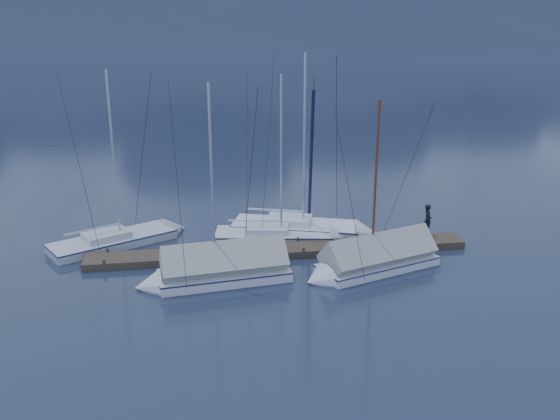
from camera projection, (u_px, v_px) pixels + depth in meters
The scene contains 9 objects.
ground at pixel (287, 271), 26.26m from camera, with size 1000.00×1000.00×0.00m, color #161F31.
dock at pixel (280, 252), 28.11m from camera, with size 18.00×1.50×0.54m.
mooring_posts at pixel (270, 248), 27.96m from camera, with size 15.12×1.52×0.35m.
sailboat_open_left at pixel (130, 238), 29.72m from camera, with size 7.13×5.10×9.32m.
sailboat_open_mid at pixel (291, 237), 29.96m from camera, with size 7.06×3.23×9.04m.
sailboat_open_right at pixel (313, 230), 30.95m from camera, with size 7.88×4.50×10.05m.
sailboat_covered_near at pixel (369, 262), 26.12m from camera, with size 6.72×3.91×8.36m.
sailboat_covered_far at pixel (212, 272), 25.01m from camera, with size 6.71×2.90×9.16m.
person at pixel (428, 220), 29.37m from camera, with size 0.59×0.39×1.62m, color black.
Camera 1 is at (-4.21, -23.86, 10.50)m, focal length 38.00 mm.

